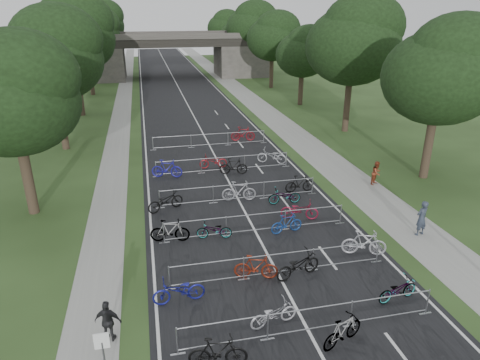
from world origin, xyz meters
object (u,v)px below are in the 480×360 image
at_px(park_sign, 103,348).
at_px(pedestrian_c, 108,321).
at_px(overpass_bridge, 172,55).
at_px(pedestrian_a, 422,218).
at_px(pedestrian_b, 376,173).

xyz_separation_m(park_sign, pedestrian_c, (0.00, 1.78, -0.48)).
distance_m(park_sign, pedestrian_c, 1.84).
height_order(overpass_bridge, pedestrian_a, overpass_bridge).
bearing_deg(pedestrian_a, overpass_bridge, -96.17).
bearing_deg(park_sign, overpass_bridge, 83.74).
bearing_deg(pedestrian_c, pedestrian_b, -129.12).
xyz_separation_m(overpass_bridge, pedestrian_b, (9.20, -49.43, -2.76)).
distance_m(park_sign, pedestrian_b, 20.35).
distance_m(overpass_bridge, pedestrian_c, 60.66).
relative_size(overpass_bridge, pedestrian_b, 20.09).
distance_m(pedestrian_b, pedestrian_c, 19.30).
bearing_deg(pedestrian_c, pedestrian_a, -147.13).
xyz_separation_m(park_sign, pedestrian_a, (14.77, 6.01, -0.35)).
relative_size(park_sign, pedestrian_a, 0.99).
relative_size(overpass_bridge, pedestrian_c, 19.65).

